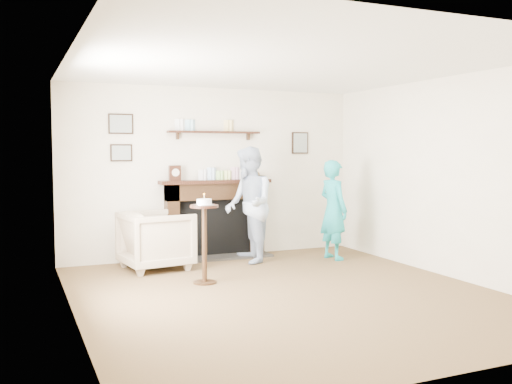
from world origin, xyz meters
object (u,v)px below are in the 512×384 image
man (249,262)px  pedestal_table (204,228)px  armchair (157,269)px  woman (333,259)px

man → pedestal_table: bearing=-36.8°
armchair → man: (1.31, -0.07, 0.00)m
armchair → woman: woman is taller
armchair → man: bearing=-100.6°
armchair → woman: bearing=-105.0°
pedestal_table → man: bearing=44.8°
woman → armchair: bearing=74.9°
man → pedestal_table: pedestal_table is taller
armchair → woman: size_ratio=0.60×
armchair → pedestal_table: 1.28m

